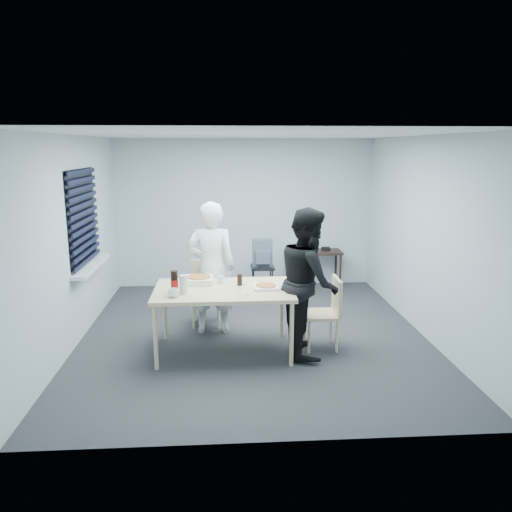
{
  "coord_description": "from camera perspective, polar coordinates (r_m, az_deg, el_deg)",
  "views": [
    {
      "loc": [
        -0.38,
        -6.28,
        2.44
      ],
      "look_at": [
        0.04,
        0.1,
        1.05
      ],
      "focal_mm": 35.0,
      "sensor_mm": 36.0,
      "label": 1
    }
  ],
  "objects": [
    {
      "name": "black_box",
      "position": [
        8.93,
        7.99,
        0.82
      ],
      "size": [
        0.16,
        0.12,
        0.06
      ],
      "primitive_type": "cube",
      "rotation": [
        0.0,
        0.0,
        -0.15
      ],
      "color": "black",
      "rests_on": "side_table"
    },
    {
      "name": "pizza_box_b",
      "position": [
        5.96,
        1.15,
        -3.51
      ],
      "size": [
        0.3,
        0.3,
        0.04
      ],
      "rotation": [
        0.0,
        0.0,
        -0.21
      ],
      "color": "white",
      "rests_on": "dining_table"
    },
    {
      "name": "person_black",
      "position": [
        5.95,
        5.99,
        -2.95
      ],
      "size": [
        0.47,
        0.86,
        1.77
      ],
      "primitive_type": "imported",
      "rotation": [
        0.0,
        0.0,
        1.57
      ],
      "color": "black",
      "rests_on": "ground"
    },
    {
      "name": "dining_table",
      "position": [
        5.98,
        -3.73,
        -4.26
      ],
      "size": [
        1.64,
        1.04,
        0.8
      ],
      "color": "beige",
      "rests_on": "ground"
    },
    {
      "name": "papers",
      "position": [
        8.84,
        5.67,
        0.57
      ],
      "size": [
        0.24,
        0.3,
        0.0
      ],
      "primitive_type": "cube",
      "rotation": [
        0.0,
        0.0,
        -0.19
      ],
      "color": "white",
      "rests_on": "side_table"
    },
    {
      "name": "mug_a",
      "position": [
        5.68,
        -9.42,
        -4.18
      ],
      "size": [
        0.17,
        0.17,
        0.1
      ],
      "primitive_type": "imported",
      "rotation": [
        0.0,
        0.0,
        0.52
      ],
      "color": "white",
      "rests_on": "dining_table"
    },
    {
      "name": "person_white",
      "position": [
        6.61,
        -5.13,
        -1.38
      ],
      "size": [
        0.65,
        0.42,
        1.77
      ],
      "primitive_type": "imported",
      "rotation": [
        0.0,
        0.0,
        3.14
      ],
      "color": "white",
      "rests_on": "ground"
    },
    {
      "name": "mug_b",
      "position": [
        6.2,
        -4.11,
        -2.66
      ],
      "size": [
        0.1,
        0.1,
        0.09
      ],
      "primitive_type": "imported",
      "color": "white",
      "rests_on": "dining_table"
    },
    {
      "name": "rubber_band",
      "position": [
        5.7,
        -0.98,
        -4.45
      ],
      "size": [
        0.05,
        0.05,
        0.0
      ],
      "primitive_type": "torus",
      "rotation": [
        0.0,
        0.0,
        0.05
      ],
      "color": "red",
      "rests_on": "dining_table"
    },
    {
      "name": "backpack",
      "position": [
        8.16,
        0.74,
        0.33
      ],
      "size": [
        0.32,
        0.23,
        0.45
      ],
      "rotation": [
        0.0,
        0.0,
        -0.17
      ],
      "color": "slate",
      "rests_on": "stool"
    },
    {
      "name": "pizza_box_a",
      "position": [
        6.22,
        -6.54,
        -2.71
      ],
      "size": [
        0.34,
        0.34,
        0.09
      ],
      "rotation": [
        0.0,
        0.0,
        -0.25
      ],
      "color": "white",
      "rests_on": "dining_table"
    },
    {
      "name": "cola_glass",
      "position": [
        6.07,
        -1.88,
        -2.73
      ],
      "size": [
        0.07,
        0.07,
        0.14
      ],
      "primitive_type": "cylinder",
      "rotation": [
        0.0,
        0.0,
        0.08
      ],
      "color": "black",
      "rests_on": "dining_table"
    },
    {
      "name": "room",
      "position": [
        6.99,
        -18.85,
        3.39
      ],
      "size": [
        5.0,
        5.0,
        5.0
      ],
      "color": "#2B2B2F",
      "rests_on": "ground"
    },
    {
      "name": "chair_right",
      "position": [
        6.22,
        8.22,
        -5.9
      ],
      "size": [
        0.42,
        0.42,
        0.89
      ],
      "color": "beige",
      "rests_on": "ground"
    },
    {
      "name": "plastic_cups",
      "position": [
        5.78,
        -8.3,
        -3.24
      ],
      "size": [
        0.09,
        0.09,
        0.22
      ],
      "primitive_type": "cylinder",
      "rotation": [
        0.0,
        0.0,
        -0.01
      ],
      "color": "silver",
      "rests_on": "dining_table"
    },
    {
      "name": "chair_far",
      "position": [
        7.08,
        -5.74,
        -3.59
      ],
      "size": [
        0.42,
        0.42,
        0.89
      ],
      "color": "beige",
      "rests_on": "ground"
    },
    {
      "name": "soda_bottle",
      "position": [
        5.8,
        -9.31,
        -3.0
      ],
      "size": [
        0.08,
        0.08,
        0.27
      ],
      "rotation": [
        0.0,
        0.0,
        -0.09
      ],
      "color": "black",
      "rests_on": "dining_table"
    },
    {
      "name": "stool",
      "position": [
        8.25,
        0.73,
        -1.88
      ],
      "size": [
        0.38,
        0.38,
        0.53
      ],
      "color": "black",
      "rests_on": "ground"
    },
    {
      "name": "side_table",
      "position": [
        8.9,
        6.6,
        0.1
      ],
      "size": [
        0.98,
        0.43,
        0.65
      ],
      "color": "#351E18",
      "rests_on": "ground"
    }
  ]
}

